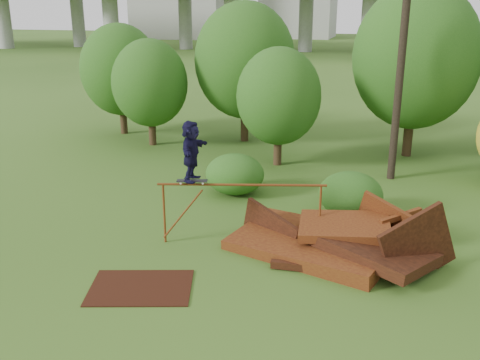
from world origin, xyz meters
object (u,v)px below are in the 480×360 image
(utility_pole, at_px, (403,43))
(skater, at_px, (191,151))
(flat_plate, at_px, (141,287))
(scrap_pile, at_px, (334,242))

(utility_pole, bearing_deg, skater, -124.99)
(skater, height_order, flat_plate, skater)
(scrap_pile, bearing_deg, flat_plate, -143.85)
(skater, bearing_deg, utility_pole, -37.37)
(utility_pole, bearing_deg, scrap_pile, -101.08)
(scrap_pile, relative_size, skater, 3.69)
(scrap_pile, bearing_deg, utility_pole, 78.92)
(scrap_pile, relative_size, flat_plate, 2.56)
(scrap_pile, bearing_deg, skater, -175.65)
(skater, distance_m, flat_plate, 3.74)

